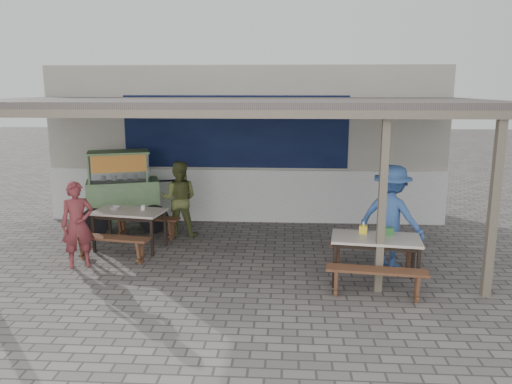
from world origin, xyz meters
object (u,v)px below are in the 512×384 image
object	(u,v)px
patron_wall_side	(179,199)
donation_box	(387,231)
bench_left_street	(111,243)
bench_right_street	(376,276)
condiment_bowl	(115,208)
table_left	(129,215)
bench_right_wall	(373,251)
tissue_box	(363,229)
table_right	(376,242)
patron_right_table	(391,217)
vendor_cart	(122,188)
patron_street_side	(78,225)
condiment_jar	(143,207)
bench_left_wall	(146,222)

from	to	relation	value
patron_wall_side	donation_box	distance (m)	4.39
bench_left_street	donation_box	distance (m)	4.71
bench_right_street	condiment_bowl	bearing A→B (deg)	162.25
table_left	bench_left_street	xyz separation A→B (m)	(-0.11, -0.70, -0.34)
bench_right_wall	tissue_box	size ratio (longest dim) A/B	11.79
table_right	bench_left_street	bearing A→B (deg)	177.92
bench_right_wall	patron_right_table	world-z (taller)	patron_right_table
patron_wall_side	patron_right_table	distance (m)	4.28
bench_right_wall	vendor_cart	bearing A→B (deg)	164.33
table_left	table_right	world-z (taller)	same
bench_left_street	table_right	xyz separation A→B (m)	(4.45, -0.73, 0.34)
patron_street_side	patron_right_table	xyz separation A→B (m)	(5.29, 0.31, 0.14)
tissue_box	condiment_jar	distance (m)	4.14
bench_left_wall	patron_street_side	distance (m)	1.86
tissue_box	condiment_bowl	size ratio (longest dim) A/B	0.67
vendor_cart	patron_street_side	world-z (taller)	vendor_cart
patron_wall_side	bench_left_wall	bearing A→B (deg)	19.50
patron_right_table	condiment_bowl	world-z (taller)	patron_right_table
table_right	condiment_bowl	distance (m)	4.90
bench_left_street	condiment_jar	world-z (taller)	condiment_jar
condiment_bowl	bench_right_wall	bearing A→B (deg)	-11.39
patron_right_table	condiment_bowl	distance (m)	5.09
bench_left_street	patron_street_side	xyz separation A→B (m)	(-0.46, -0.28, 0.41)
bench_left_wall	vendor_cart	distance (m)	1.04
patron_right_table	donation_box	bearing A→B (deg)	107.82
bench_right_street	condiment_jar	world-z (taller)	condiment_jar
bench_right_wall	condiment_bowl	size ratio (longest dim) A/B	7.87
patron_right_table	condiment_bowl	size ratio (longest dim) A/B	9.44
bench_left_wall	patron_right_table	xyz separation A→B (m)	(4.60, -1.37, 0.55)
bench_left_wall	table_right	xyz separation A→B (m)	(4.23, -2.14, 0.34)
tissue_box	condiment_jar	size ratio (longest dim) A/B	1.33
table_right	tissue_box	world-z (taller)	tissue_box
tissue_box	bench_right_street	bearing A→B (deg)	-83.69
condiment_jar	table_left	bearing A→B (deg)	-161.98
table_right	bench_right_wall	world-z (taller)	table_right
table_right	patron_wall_side	xyz separation A→B (m)	(-3.59, 2.37, 0.11)
bench_right_wall	tissue_box	bearing A→B (deg)	-115.58
tissue_box	donation_box	world-z (taller)	tissue_box
vendor_cart	tissue_box	world-z (taller)	vendor_cart
table_left	bench_left_wall	distance (m)	0.79
bench_left_street	bench_right_street	size ratio (longest dim) A/B	0.96
patron_street_side	tissue_box	size ratio (longest dim) A/B	11.87
bench_right_street	condiment_jar	xyz separation A→B (m)	(-4.02, 2.10, 0.46)
patron_wall_side	patron_street_side	bearing A→B (deg)	54.84
patron_wall_side	tissue_box	xyz separation A→B (m)	(3.42, -2.15, 0.03)
bench_left_street	donation_box	size ratio (longest dim) A/B	7.80
bench_right_wall	condiment_bowl	bearing A→B (deg)	175.85
patron_right_table	donation_box	distance (m)	0.66
bench_left_wall	patron_right_table	bearing A→B (deg)	-7.52
donation_box	table_left	bearing A→B (deg)	163.97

